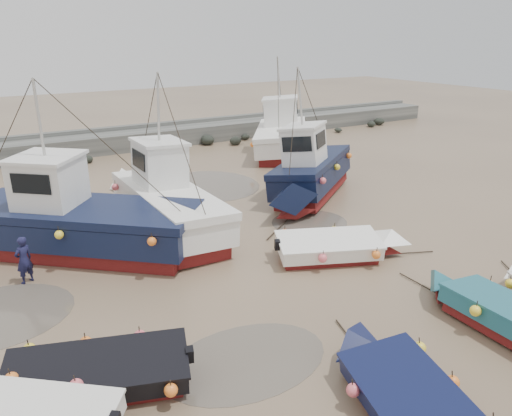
# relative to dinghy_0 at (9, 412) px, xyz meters

# --- Properties ---
(ground) EXTENTS (120.00, 120.00, 0.00)m
(ground) POSITION_rel_dinghy_0_xyz_m (7.70, 2.34, -0.55)
(ground) COLOR #8C755A
(ground) RESTS_ON ground
(seawall) EXTENTS (60.00, 4.92, 1.50)m
(seawall) POSITION_rel_dinghy_0_xyz_m (7.75, 24.33, 0.08)
(seawall) COLOR slate
(seawall) RESTS_ON ground
(puddle_a) EXTENTS (4.28, 4.28, 0.01)m
(puddle_a) POSITION_rel_dinghy_0_xyz_m (5.22, -0.36, -0.54)
(puddle_a) COLOR brown
(puddle_a) RESTS_ON ground
(puddle_b) EXTENTS (3.29, 3.29, 0.01)m
(puddle_b) POSITION_rel_dinghy_0_xyz_m (12.30, 6.47, -0.54)
(puddle_b) COLOR brown
(puddle_b) RESTS_ON ground
(puddle_d) EXTENTS (5.32, 5.32, 0.01)m
(puddle_d) POSITION_rel_dinghy_0_xyz_m (11.03, 13.66, -0.54)
(puddle_d) COLOR brown
(puddle_d) RESTS_ON ground
(dinghy_0) EXTENTS (5.04, 4.33, 1.43)m
(dinghy_0) POSITION_rel_dinghy_0_xyz_m (0.00, 0.00, 0.00)
(dinghy_0) COLOR maroon
(dinghy_0) RESTS_ON ground
(dinghy_1) EXTENTS (3.10, 6.20, 1.43)m
(dinghy_1) POSITION_rel_dinghy_0_xyz_m (7.16, -3.83, -0.00)
(dinghy_1) COLOR maroon
(dinghy_1) RESTS_ON ground
(dinghy_2) EXTENTS (2.26, 5.96, 1.43)m
(dinghy_2) POSITION_rel_dinghy_0_xyz_m (11.82, -2.65, 0.00)
(dinghy_2) COLOR maroon
(dinghy_2) RESTS_ON ground
(dinghy_4) EXTENTS (6.15, 3.06, 1.43)m
(dinghy_4) POSITION_rel_dinghy_0_xyz_m (1.51, 0.54, -0.00)
(dinghy_4) COLOR maroon
(dinghy_4) RESTS_ON ground
(dinghy_5) EXTENTS (5.68, 3.26, 1.43)m
(dinghy_5) POSITION_rel_dinghy_0_xyz_m (10.97, 3.04, 0.00)
(dinghy_5) COLOR maroon
(dinghy_5) RESTS_ON ground
(cabin_boat_0) EXTENTS (9.55, 8.62, 6.22)m
(cabin_boat_0) POSITION_rel_dinghy_0_xyz_m (2.93, 8.56, 0.75)
(cabin_boat_0) COLOR maroon
(cabin_boat_0) RESTS_ON ground
(cabin_boat_1) EXTENTS (2.95, 10.28, 6.22)m
(cabin_boat_1) POSITION_rel_dinghy_0_xyz_m (6.69, 8.89, 0.79)
(cabin_boat_1) COLOR maroon
(cabin_boat_1) RESTS_ON ground
(cabin_boat_2) EXTENTS (8.49, 6.64, 6.22)m
(cabin_boat_2) POSITION_rel_dinghy_0_xyz_m (14.29, 9.06, 0.81)
(cabin_boat_2) COLOR maroon
(cabin_boat_2) RESTS_ON ground
(cabin_boat_3) EXTENTS (7.59, 9.50, 6.22)m
(cabin_boat_3) POSITION_rel_dinghy_0_xyz_m (18.73, 17.94, 0.77)
(cabin_boat_3) COLOR maroon
(cabin_boat_3) RESTS_ON ground
(person) EXTENTS (0.69, 0.60, 1.59)m
(person) POSITION_rel_dinghy_0_xyz_m (1.21, 6.86, -0.55)
(person) COLOR #171839
(person) RESTS_ON ground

